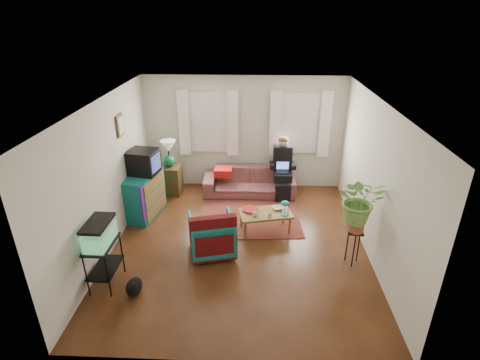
{
  "coord_description": "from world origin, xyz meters",
  "views": [
    {
      "loc": [
        0.27,
        -5.69,
        3.94
      ],
      "look_at": [
        0.0,
        0.4,
        1.1
      ],
      "focal_mm": 28.0,
      "sensor_mm": 36.0,
      "label": 1
    }
  ],
  "objects_px": {
    "dresser": "(144,195)",
    "aquarium_stand": "(105,264)",
    "sofa": "(249,177)",
    "plant_stand": "(353,247)",
    "coffee_table": "(265,222)",
    "armchair": "(212,233)",
    "side_table": "(171,180)"
  },
  "relations": [
    {
      "from": "side_table",
      "to": "plant_stand",
      "type": "bearing_deg",
      "value": -34.55
    },
    {
      "from": "sofa",
      "to": "aquarium_stand",
      "type": "relative_size",
      "value": 2.8
    },
    {
      "from": "plant_stand",
      "to": "armchair",
      "type": "bearing_deg",
      "value": 174.77
    },
    {
      "from": "plant_stand",
      "to": "sofa",
      "type": "bearing_deg",
      "value": 125.22
    },
    {
      "from": "dresser",
      "to": "aquarium_stand",
      "type": "xyz_separation_m",
      "value": [
        -0.01,
        -2.15,
        -0.08
      ]
    },
    {
      "from": "aquarium_stand",
      "to": "armchair",
      "type": "height_order",
      "value": "armchair"
    },
    {
      "from": "dresser",
      "to": "aquarium_stand",
      "type": "bearing_deg",
      "value": -79.57
    },
    {
      "from": "aquarium_stand",
      "to": "coffee_table",
      "type": "distance_m",
      "value": 2.96
    },
    {
      "from": "armchair",
      "to": "coffee_table",
      "type": "relative_size",
      "value": 0.79
    },
    {
      "from": "aquarium_stand",
      "to": "sofa",
      "type": "bearing_deg",
      "value": 57.52
    },
    {
      "from": "sofa",
      "to": "dresser",
      "type": "distance_m",
      "value": 2.38
    },
    {
      "from": "aquarium_stand",
      "to": "plant_stand",
      "type": "distance_m",
      "value": 3.97
    },
    {
      "from": "armchair",
      "to": "coffee_table",
      "type": "height_order",
      "value": "armchair"
    },
    {
      "from": "plant_stand",
      "to": "coffee_table",
      "type": "bearing_deg",
      "value": 147.13
    },
    {
      "from": "armchair",
      "to": "plant_stand",
      "type": "xyz_separation_m",
      "value": [
        2.38,
        -0.22,
        -0.07
      ]
    },
    {
      "from": "plant_stand",
      "to": "dresser",
      "type": "bearing_deg",
      "value": 159.48
    },
    {
      "from": "coffee_table",
      "to": "aquarium_stand",
      "type": "bearing_deg",
      "value": -159.88
    },
    {
      "from": "side_table",
      "to": "aquarium_stand",
      "type": "bearing_deg",
      "value": -96.36
    },
    {
      "from": "dresser",
      "to": "armchair",
      "type": "xyz_separation_m",
      "value": [
        1.53,
        -1.24,
        -0.07
      ]
    },
    {
      "from": "side_table",
      "to": "dresser",
      "type": "bearing_deg",
      "value": -108.9
    },
    {
      "from": "sofa",
      "to": "aquarium_stand",
      "type": "bearing_deg",
      "value": -124.88
    },
    {
      "from": "plant_stand",
      "to": "side_table",
      "type": "bearing_deg",
      "value": 145.45
    },
    {
      "from": "sofa",
      "to": "dresser",
      "type": "xyz_separation_m",
      "value": [
        -2.13,
        -1.05,
        0.05
      ]
    },
    {
      "from": "sofa",
      "to": "aquarium_stand",
      "type": "height_order",
      "value": "sofa"
    },
    {
      "from": "sofa",
      "to": "side_table",
      "type": "height_order",
      "value": "sofa"
    },
    {
      "from": "armchair",
      "to": "sofa",
      "type": "bearing_deg",
      "value": -118.53
    },
    {
      "from": "aquarium_stand",
      "to": "side_table",
      "type": "bearing_deg",
      "value": 84.94
    },
    {
      "from": "sofa",
      "to": "plant_stand",
      "type": "xyz_separation_m",
      "value": [
        1.77,
        -2.51,
        -0.09
      ]
    },
    {
      "from": "sofa",
      "to": "dresser",
      "type": "relative_size",
      "value": 2.06
    },
    {
      "from": "sofa",
      "to": "plant_stand",
      "type": "distance_m",
      "value": 3.08
    },
    {
      "from": "coffee_table",
      "to": "plant_stand",
      "type": "relative_size",
      "value": 1.54
    },
    {
      "from": "dresser",
      "to": "aquarium_stand",
      "type": "distance_m",
      "value": 2.15
    }
  ]
}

